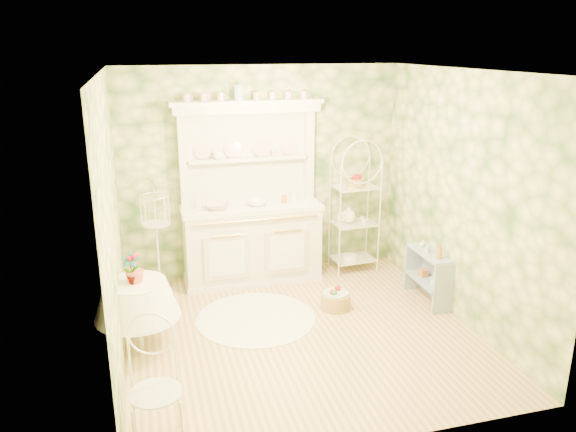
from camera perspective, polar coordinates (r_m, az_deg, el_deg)
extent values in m
plane|color=tan|center=(6.09, 1.26, -11.75)|extent=(3.60, 3.60, 0.00)
plane|color=white|center=(5.34, 1.45, 14.53)|extent=(3.60, 3.60, 0.00)
plane|color=beige|center=(5.36, -17.43, -0.95)|extent=(3.60, 3.60, 0.00)
plane|color=beige|center=(6.30, 17.25, 1.71)|extent=(3.60, 3.60, 0.00)
plane|color=beige|center=(7.26, -2.70, 4.42)|extent=(3.60, 3.60, 0.00)
plane|color=beige|center=(3.98, 8.77, -6.64)|extent=(3.60, 3.60, 0.00)
cube|color=white|center=(7.00, -3.77, 2.20)|extent=(1.87, 0.61, 2.29)
cube|color=white|center=(7.44, 6.80, 1.48)|extent=(0.62, 0.47, 1.91)
cube|color=#8EA0BB|center=(6.87, 14.04, -6.02)|extent=(0.26, 0.71, 0.60)
cylinder|color=white|center=(5.88, -14.93, -10.12)|extent=(0.71, 0.71, 0.62)
cube|color=white|center=(4.46, -13.35, -16.64)|extent=(0.53, 0.53, 0.98)
cube|color=white|center=(6.84, -13.18, -2.04)|extent=(0.38, 0.38, 1.50)
cylinder|color=#B18A49|center=(6.57, 4.84, -8.34)|extent=(0.41, 0.41, 0.25)
cylinder|color=white|center=(6.38, -3.29, -10.32)|extent=(1.68, 1.68, 0.01)
imported|color=white|center=(6.90, -7.19, 0.78)|extent=(0.35, 0.35, 0.07)
imported|color=white|center=(7.00, -3.14, 1.13)|extent=(0.33, 0.33, 0.08)
imported|color=white|center=(6.99, -7.12, 5.99)|extent=(0.17, 0.17, 0.10)
imported|color=white|center=(7.12, -1.40, 6.32)|extent=(0.13, 0.13, 0.09)
imported|color=#3F7238|center=(5.62, -15.65, -5.40)|extent=(0.17, 0.13, 0.31)
imported|color=#B3682E|center=(6.57, 15.12, -3.62)|extent=(0.07, 0.07, 0.18)
imported|color=#9EC2DD|center=(6.74, 13.97, -3.27)|extent=(0.06, 0.06, 0.10)
imported|color=silver|center=(6.90, 13.49, -2.80)|extent=(0.07, 0.07, 0.09)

